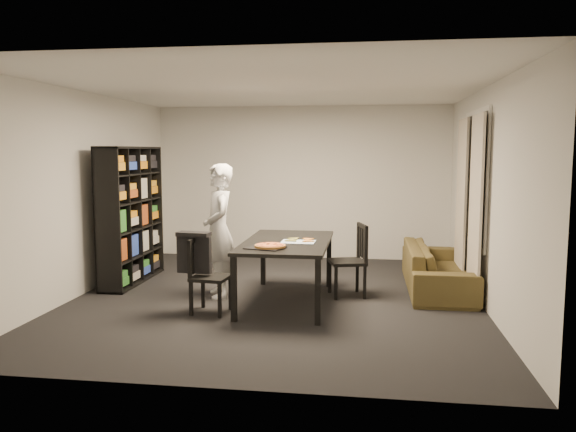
# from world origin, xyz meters

# --- Properties ---
(room) EXTENTS (5.01, 5.51, 2.61)m
(room) POSITION_xyz_m (0.00, 0.00, 1.30)
(room) COLOR black
(room) RESTS_ON ground
(window_pane) EXTENTS (0.02, 1.40, 1.60)m
(window_pane) POSITION_xyz_m (2.48, 0.60, 1.50)
(window_pane) COLOR black
(window_pane) RESTS_ON room
(window_frame) EXTENTS (0.03, 1.52, 1.72)m
(window_frame) POSITION_xyz_m (2.48, 0.60, 1.50)
(window_frame) COLOR white
(window_frame) RESTS_ON room
(curtain_left) EXTENTS (0.03, 0.70, 2.25)m
(curtain_left) POSITION_xyz_m (2.40, 0.08, 1.15)
(curtain_left) COLOR beige
(curtain_left) RESTS_ON room
(curtain_right) EXTENTS (0.03, 0.70, 2.25)m
(curtain_right) POSITION_xyz_m (2.40, 1.12, 1.15)
(curtain_right) COLOR beige
(curtain_right) RESTS_ON room
(bookshelf) EXTENTS (0.35, 1.50, 1.90)m
(bookshelf) POSITION_xyz_m (-2.16, 0.60, 0.95)
(bookshelf) COLOR black
(bookshelf) RESTS_ON room
(dining_table) EXTENTS (1.01, 1.82, 0.76)m
(dining_table) POSITION_xyz_m (0.16, -0.18, 0.69)
(dining_table) COLOR black
(dining_table) RESTS_ON room
(chair_left) EXTENTS (0.44, 0.44, 0.86)m
(chair_left) POSITION_xyz_m (-0.71, -0.74, 0.49)
(chair_left) COLOR black
(chair_left) RESTS_ON room
(chair_right) EXTENTS (0.53, 0.53, 0.92)m
(chair_right) POSITION_xyz_m (0.96, 0.25, 0.53)
(chair_right) COLOR black
(chair_right) RESTS_ON room
(draped_jacket) EXTENTS (0.40, 0.21, 0.47)m
(draped_jacket) POSITION_xyz_m (-0.83, -0.73, 0.71)
(draped_jacket) COLOR black
(draped_jacket) RESTS_ON chair_left
(person) EXTENTS (0.61, 0.72, 1.68)m
(person) POSITION_xyz_m (-0.73, -0.01, 0.84)
(person) COLOR silver
(person) RESTS_ON room
(baking_tray) EXTENTS (0.47, 0.42, 0.01)m
(baking_tray) POSITION_xyz_m (-0.00, -0.72, 0.77)
(baking_tray) COLOR black
(baking_tray) RESTS_ON dining_table
(pepperoni_pizza) EXTENTS (0.35, 0.35, 0.03)m
(pepperoni_pizza) POSITION_xyz_m (0.05, -0.71, 0.79)
(pepperoni_pizza) COLOR #AE7032
(pepperoni_pizza) RESTS_ON dining_table
(kitchen_towel) EXTENTS (0.41, 0.31, 0.01)m
(kitchen_towel) POSITION_xyz_m (0.31, -0.26, 0.76)
(kitchen_towel) COLOR white
(kitchen_towel) RESTS_ON dining_table
(pizza_slices) EXTENTS (0.44, 0.40, 0.01)m
(pizza_slices) POSITION_xyz_m (0.32, -0.17, 0.77)
(pizza_slices) COLOR #B67A39
(pizza_slices) RESTS_ON dining_table
(sofa) EXTENTS (0.80, 2.04, 0.59)m
(sofa) POSITION_xyz_m (2.06, 0.71, 0.30)
(sofa) COLOR #46421C
(sofa) RESTS_ON room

